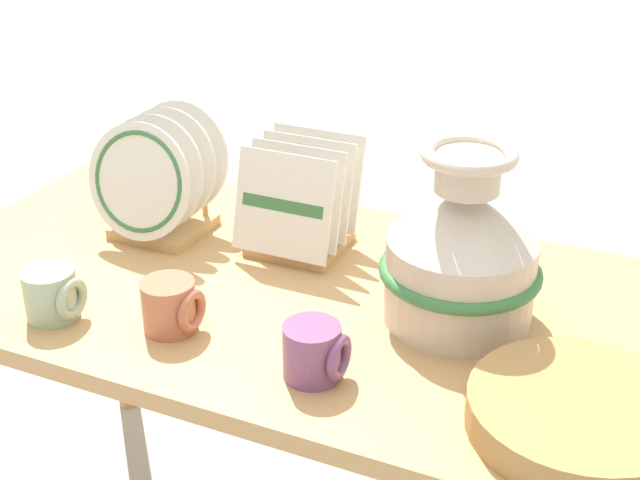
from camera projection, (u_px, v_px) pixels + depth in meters
display_table at (320, 328)px, 1.68m from camera, size 1.59×0.77×0.72m
ceramic_vase at (461, 252)px, 1.51m from camera, size 0.28×0.28×0.32m
dish_rack_round_plates at (157, 186)px, 1.82m from camera, size 0.24×0.21×0.26m
dish_rack_square_plates at (300, 210)px, 1.77m from camera, size 0.20×0.20×0.22m
wicker_charger_stack at (580, 415)px, 1.28m from camera, size 0.33×0.33×0.05m
mug_plum_glaze at (315, 352)px, 1.39m from camera, size 0.10×0.09×0.09m
mug_terracotta_glaze at (171, 306)px, 1.51m from camera, size 0.10×0.09×0.09m
mug_sage_glaze at (53, 294)px, 1.55m from camera, size 0.10×0.09×0.09m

